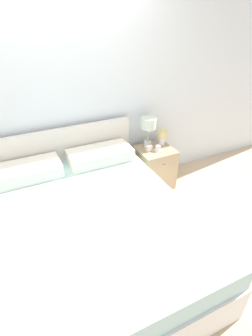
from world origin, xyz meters
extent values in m
plane|color=#CCB28E|center=(0.00, 0.00, 0.00)|extent=(12.00, 12.00, 0.00)
cube|color=white|center=(0.00, 0.07, 1.30)|extent=(8.00, 0.06, 2.60)
cube|color=white|center=(0.00, -1.06, 0.18)|extent=(1.72, 2.13, 0.36)
cube|color=silver|center=(0.00, -1.06, 0.47)|extent=(1.69, 2.09, 0.21)
cube|color=silver|center=(0.00, -0.03, 0.48)|extent=(1.76, 0.05, 0.95)
cube|color=white|center=(-0.41, -0.25, 0.64)|extent=(0.72, 0.36, 0.14)
cube|color=white|center=(0.41, -0.25, 0.64)|extent=(0.72, 0.36, 0.14)
cube|color=tan|center=(1.17, -0.24, 0.27)|extent=(0.45, 0.44, 0.55)
sphere|color=#B2AD93|center=(1.17, -0.47, 0.43)|extent=(0.02, 0.02, 0.02)
cylinder|color=white|center=(1.10, -0.14, 0.59)|extent=(0.09, 0.09, 0.08)
cylinder|color=#B7B29E|center=(1.10, -0.14, 0.72)|extent=(0.02, 0.02, 0.18)
cylinder|color=silver|center=(1.10, -0.14, 0.87)|extent=(0.19, 0.19, 0.14)
cylinder|color=white|center=(1.30, -0.16, 0.60)|extent=(0.09, 0.09, 0.10)
sphere|color=#E5D17F|center=(1.30, -0.16, 0.70)|extent=(0.14, 0.14, 0.14)
sphere|color=#609356|center=(1.34, -0.16, 0.67)|extent=(0.06, 0.06, 0.06)
cylinder|color=white|center=(1.17, -0.29, 0.55)|extent=(0.10, 0.10, 0.01)
cylinder|color=white|center=(1.17, -0.29, 0.58)|extent=(0.06, 0.06, 0.06)
cube|color=beige|center=(1.06, -0.25, 0.59)|extent=(0.08, 0.04, 0.08)
cylinder|color=white|center=(1.06, -0.27, 0.59)|extent=(0.06, 0.00, 0.06)
camera|label=1|loc=(-0.45, -2.76, 2.11)|focal=28.00mm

